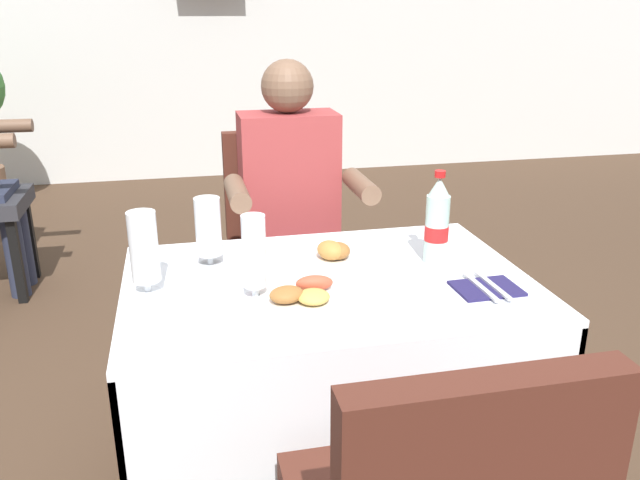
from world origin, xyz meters
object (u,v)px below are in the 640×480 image
(seated_diner_far, at_px, (292,212))
(beer_glass_left, at_px, (254,258))
(main_dining_table, at_px, (328,335))
(napkin_cutlery_set, at_px, (486,288))
(plate_near_camera, at_px, (308,297))
(plate_far_diner, at_px, (335,256))
(chair_far_diner_seat, at_px, (283,242))
(beer_glass_middle, at_px, (144,253))
(beer_glass_right, at_px, (208,231))
(cola_bottle_primary, at_px, (437,223))

(seated_diner_far, xyz_separation_m, beer_glass_left, (-0.23, -0.75, 0.12))
(main_dining_table, relative_size, seated_diner_far, 0.88)
(napkin_cutlery_set, bearing_deg, seated_diner_far, 114.55)
(plate_near_camera, relative_size, plate_far_diner, 0.96)
(plate_far_diner, bearing_deg, chair_far_diner_seat, 94.19)
(seated_diner_far, xyz_separation_m, plate_near_camera, (-0.10, -0.81, 0.03))
(plate_near_camera, bearing_deg, seated_diner_far, 82.65)
(main_dining_table, xyz_separation_m, napkin_cutlery_set, (0.40, -0.16, 0.18))
(seated_diner_far, distance_m, beer_glass_middle, 0.83)
(seated_diner_far, distance_m, plate_far_diner, 0.55)
(plate_far_diner, bearing_deg, beer_glass_right, 171.34)
(beer_glass_left, xyz_separation_m, cola_bottle_primary, (0.55, 0.14, 0.01))
(chair_far_diner_seat, bearing_deg, plate_far_diner, -85.81)
(plate_near_camera, xyz_separation_m, cola_bottle_primary, (0.42, 0.20, 0.10))
(beer_glass_left, xyz_separation_m, napkin_cutlery_set, (0.61, -0.08, -0.11))
(plate_near_camera, bearing_deg, plate_far_diner, 62.65)
(beer_glass_left, height_order, cola_bottle_primary, cola_bottle_primary)
(plate_near_camera, distance_m, cola_bottle_primary, 0.48)
(plate_far_diner, relative_size, cola_bottle_primary, 0.93)
(chair_far_diner_seat, relative_size, beer_glass_right, 4.75)
(main_dining_table, bearing_deg, seated_diner_far, 88.42)
(seated_diner_far, height_order, beer_glass_left, seated_diner_far)
(beer_glass_middle, bearing_deg, plate_far_diner, 11.16)
(beer_glass_middle, xyz_separation_m, cola_bottle_primary, (0.82, 0.04, 0.01))
(beer_glass_right, xyz_separation_m, cola_bottle_primary, (0.65, -0.12, 0.02))
(main_dining_table, height_order, plate_near_camera, plate_near_camera)
(beer_glass_middle, distance_m, napkin_cutlery_set, 0.90)
(beer_glass_right, relative_size, cola_bottle_primary, 0.74)
(main_dining_table, distance_m, beer_glass_right, 0.45)
(seated_diner_far, bearing_deg, napkin_cutlery_set, -65.45)
(main_dining_table, distance_m, plate_near_camera, 0.25)
(plate_near_camera, xyz_separation_m, plate_far_diner, (0.13, 0.26, 0.00))
(seated_diner_far, height_order, beer_glass_right, seated_diner_far)
(main_dining_table, relative_size, napkin_cutlery_set, 5.82)
(plate_far_diner, bearing_deg, beer_glass_middle, -168.84)
(napkin_cutlery_set, bearing_deg, plate_far_diner, 141.22)
(main_dining_table, relative_size, beer_glass_right, 5.44)
(seated_diner_far, xyz_separation_m, beer_glass_middle, (-0.50, -0.65, 0.12))
(chair_far_diner_seat, height_order, seated_diner_far, seated_diner_far)
(plate_near_camera, bearing_deg, main_dining_table, 58.61)
(chair_far_diner_seat, height_order, plate_far_diner, chair_far_diner_seat)
(seated_diner_far, relative_size, plate_near_camera, 5.08)
(beer_glass_middle, bearing_deg, cola_bottle_primary, 3.05)
(beer_glass_middle, xyz_separation_m, napkin_cutlery_set, (0.88, -0.17, -0.11))
(plate_near_camera, relative_size, cola_bottle_primary, 0.90)
(seated_diner_far, relative_size, beer_glass_right, 6.17)
(plate_far_diner, relative_size, beer_glass_left, 1.15)
(plate_near_camera, bearing_deg, cola_bottle_primary, 25.02)
(main_dining_table, relative_size, chair_far_diner_seat, 1.15)
(beer_glass_right, height_order, napkin_cutlery_set, beer_glass_right)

